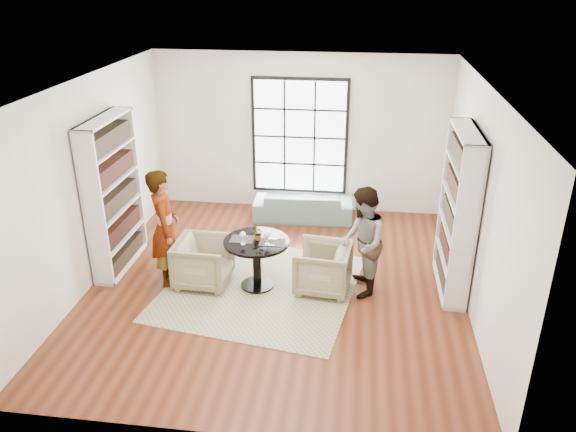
# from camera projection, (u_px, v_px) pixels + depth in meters

# --- Properties ---
(ground) EXTENTS (6.00, 6.00, 0.00)m
(ground) POSITION_uv_depth(u_px,v_px,m) (277.00, 284.00, 8.47)
(ground) COLOR maroon
(room_shell) EXTENTS (6.00, 6.01, 6.00)m
(room_shell) POSITION_uv_depth(u_px,v_px,m) (281.00, 194.00, 8.45)
(room_shell) COLOR silver
(room_shell) RESTS_ON ground
(rug) EXTENTS (3.11, 3.11, 0.01)m
(rug) POSITION_uv_depth(u_px,v_px,m) (260.00, 287.00, 8.38)
(rug) COLOR tan
(rug) RESTS_ON ground
(pedestal_table) EXTENTS (0.96, 0.96, 0.76)m
(pedestal_table) POSITION_uv_depth(u_px,v_px,m) (257.00, 254.00, 8.19)
(pedestal_table) COLOR black
(pedestal_table) RESTS_ON ground
(sofa) EXTENTS (1.87, 0.81, 0.54)m
(sofa) POSITION_uv_depth(u_px,v_px,m) (303.00, 205.00, 10.56)
(sofa) COLOR gray
(sofa) RESTS_ON ground
(armchair_left) EXTENTS (0.82, 0.80, 0.73)m
(armchair_left) POSITION_uv_depth(u_px,v_px,m) (204.00, 262.00, 8.36)
(armchair_left) COLOR gray
(armchair_left) RESTS_ON ground
(armchair_right) EXTENTS (0.86, 0.84, 0.72)m
(armchair_right) POSITION_uv_depth(u_px,v_px,m) (323.00, 268.00, 8.20)
(armchair_right) COLOR tan
(armchair_right) RESTS_ON ground
(person_left) EXTENTS (0.61, 0.75, 1.79)m
(person_left) POSITION_uv_depth(u_px,v_px,m) (165.00, 228.00, 8.20)
(person_left) COLOR gray
(person_left) RESTS_ON ground
(person_right) EXTENTS (0.68, 0.84, 1.63)m
(person_right) POSITION_uv_depth(u_px,v_px,m) (362.00, 242.00, 7.95)
(person_right) COLOR gray
(person_right) RESTS_ON ground
(placemat_left) EXTENTS (0.34, 0.26, 0.01)m
(placemat_left) POSITION_uv_depth(u_px,v_px,m) (242.00, 239.00, 8.14)
(placemat_left) COLOR #272422
(placemat_left) RESTS_ON pedestal_table
(placemat_right) EXTENTS (0.34, 0.26, 0.01)m
(placemat_right) POSITION_uv_depth(u_px,v_px,m) (272.00, 242.00, 8.05)
(placemat_right) COLOR #272422
(placemat_right) RESTS_ON pedestal_table
(cutlery_left) EXTENTS (0.14, 0.22, 0.01)m
(cutlery_left) POSITION_uv_depth(u_px,v_px,m) (242.00, 239.00, 8.14)
(cutlery_left) COLOR silver
(cutlery_left) RESTS_ON placemat_left
(cutlery_right) EXTENTS (0.14, 0.22, 0.01)m
(cutlery_right) POSITION_uv_depth(u_px,v_px,m) (272.00, 242.00, 8.05)
(cutlery_right) COLOR silver
(cutlery_right) RESTS_ON placemat_right
(wine_glass_left) EXTENTS (0.09, 0.09, 0.20)m
(wine_glass_left) POSITION_uv_depth(u_px,v_px,m) (243.00, 235.00, 7.96)
(wine_glass_left) COLOR silver
(wine_glass_left) RESTS_ON pedestal_table
(wine_glass_right) EXTENTS (0.10, 0.10, 0.21)m
(wine_glass_right) POSITION_uv_depth(u_px,v_px,m) (267.00, 235.00, 7.93)
(wine_glass_right) COLOR silver
(wine_glass_right) RESTS_ON pedestal_table
(flower_centerpiece) EXTENTS (0.21, 0.20, 0.20)m
(flower_centerpiece) POSITION_uv_depth(u_px,v_px,m) (258.00, 234.00, 8.10)
(flower_centerpiece) COLOR gray
(flower_centerpiece) RESTS_ON pedestal_table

